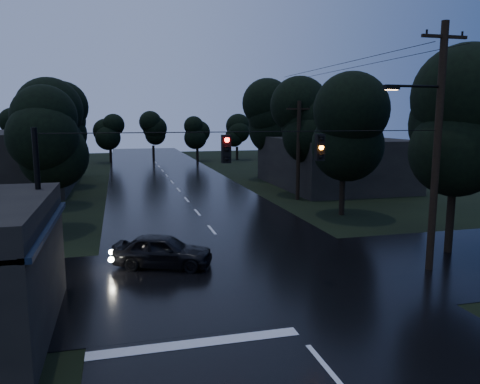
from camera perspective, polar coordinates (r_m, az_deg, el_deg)
name	(u,v)px	position (r m, az deg, el deg)	size (l,w,h in m)	color
main_road	(187,200)	(36.13, -6.52, -0.97)	(12.00, 120.00, 0.02)	black
cross_street	(250,277)	(19.00, 1.28, -10.30)	(60.00, 9.00, 0.02)	black
building_far_right	(332,162)	(43.74, 11.15, 3.60)	(10.00, 14.00, 4.40)	black
building_far_left	(14,160)	(46.29, -25.88, 3.52)	(10.00, 16.00, 5.00)	black
utility_pole_main	(435,144)	(20.40, 22.71, 5.44)	(3.50, 0.30, 10.00)	black
utility_pole_far	(298,149)	(35.84, 7.13, 5.19)	(2.00, 0.30, 7.50)	black
anchor_pole_left	(40,219)	(16.77, -23.17, -3.05)	(0.18, 0.18, 6.00)	black
span_signals	(273,147)	(17.15, 4.06, 5.50)	(15.00, 0.37, 1.12)	black
tree_corner_near	(457,124)	(23.55, 24.94, 7.50)	(4.48, 4.48, 9.44)	black
tree_left_a	(40,137)	(27.56, -23.23, 6.18)	(3.92, 3.92, 8.26)	black
tree_left_b	(48,127)	(35.55, -22.33, 7.35)	(4.20, 4.20, 8.85)	black
tree_left_c	(57,120)	(45.54, -21.45, 8.14)	(4.48, 4.48, 9.44)	black
tree_right_a	(344,128)	(30.58, 12.61, 7.63)	(4.20, 4.20, 8.85)	black
tree_right_b	(305,121)	(38.10, 7.92, 8.59)	(4.48, 4.48, 9.44)	black
tree_right_c	(272,116)	(47.68, 3.97, 9.22)	(4.76, 4.76, 10.03)	black
car	(163,251)	(20.25, -9.38, -7.07)	(1.68, 4.19, 1.43)	black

